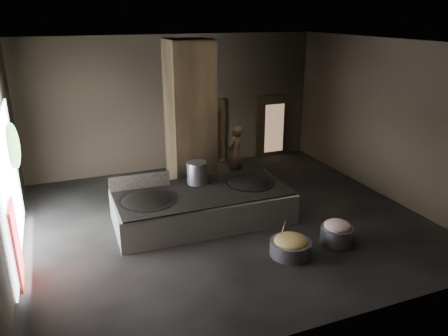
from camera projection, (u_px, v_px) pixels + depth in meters
name	position (u px, v px, depth m)	size (l,w,h in m)	color
floor	(225.00, 221.00, 11.57)	(10.00, 9.00, 0.10)	black
ceiling	(225.00, 41.00, 10.02)	(10.00, 9.00, 0.10)	black
back_wall	(175.00, 103.00, 14.77)	(10.00, 0.10, 4.50)	black
front_wall	(333.00, 210.00, 6.82)	(10.00, 0.10, 4.50)	black
right_wall	(387.00, 119.00, 12.56)	(0.10, 9.00, 4.50)	black
pillar	(190.00, 121.00, 12.35)	(1.20, 1.20, 4.50)	black
hearth_platform	(202.00, 206.00, 11.37)	(4.51, 2.16, 0.78)	#ADBEAB
platform_cap	(202.00, 191.00, 11.23)	(4.41, 2.12, 0.03)	black
wok_left	(147.00, 203.00, 10.70)	(1.42, 1.42, 0.39)	black
wok_left_rim	(147.00, 200.00, 10.68)	(1.45, 1.45, 0.05)	black
wok_right	(249.00, 186.00, 11.77)	(1.32, 1.32, 0.37)	black
wok_right_rim	(249.00, 183.00, 11.74)	(1.35, 1.35, 0.05)	black
stock_pot	(197.00, 173.00, 11.62)	(0.55, 0.55, 0.59)	#A1A2A8
splash_guard	(140.00, 181.00, 11.30)	(1.57, 0.06, 0.39)	black
cook	(235.00, 154.00, 13.84)	(0.67, 0.43, 1.84)	olive
veg_basin	(291.00, 248.00, 9.81)	(0.93, 0.93, 0.34)	slate
veg_fill	(291.00, 241.00, 9.75)	(0.76, 0.76, 0.24)	#A0B256
ladle	(282.00, 231.00, 9.76)	(0.03, 0.03, 0.74)	#A1A2A8
meat_basin	(336.00, 235.00, 10.30)	(0.76, 0.76, 0.42)	slate
meat_fill	(337.00, 226.00, 10.22)	(0.63, 0.63, 0.24)	#D98582
doorway_near	(210.00, 133.00, 15.49)	(1.18, 0.08, 2.38)	black
doorway_near_glow	(207.00, 136.00, 15.33)	(0.76, 0.04, 1.80)	#8C6647
doorway_far	(270.00, 127.00, 16.33)	(1.18, 0.08, 2.38)	black
doorway_far_glow	(274.00, 128.00, 16.36)	(0.77, 0.04, 1.81)	#8C6647
left_opening	(10.00, 187.00, 9.46)	(0.04, 4.20, 3.10)	white
pavilion_sliver	(17.00, 244.00, 8.60)	(0.05, 0.90, 1.70)	maroon
tree_silhouette	(13.00, 146.00, 10.25)	(0.28, 1.10, 1.10)	#194714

